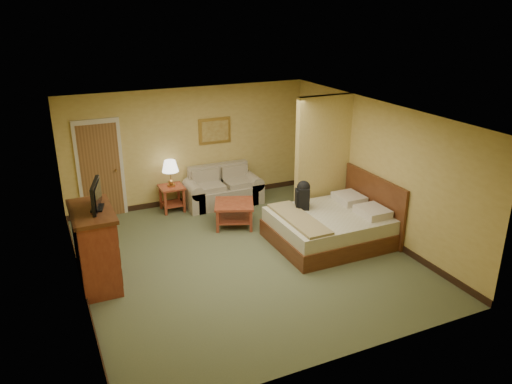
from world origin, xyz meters
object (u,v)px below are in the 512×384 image
coffee_table (234,209)px  loveseat (223,192)px  bed (334,226)px  dresser (96,247)px

coffee_table → loveseat: bearing=79.9°
coffee_table → bed: 2.05m
coffee_table → dresser: size_ratio=0.77×
coffee_table → bed: bed is taller
dresser → coffee_table: bearing=22.8°
dresser → bed: 4.31m
loveseat → bed: (1.22, -2.67, 0.04)m
bed → loveseat: bearing=114.6°
loveseat → bed: bed is taller
loveseat → dresser: 3.92m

